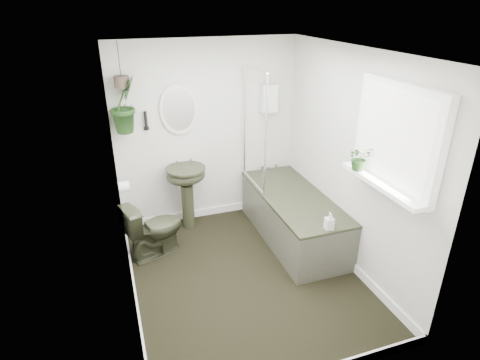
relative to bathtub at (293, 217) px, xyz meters
name	(u,v)px	position (x,y,z in m)	size (l,w,h in m)	color
floor	(245,275)	(-0.80, -0.50, -0.30)	(2.30, 2.80, 0.02)	black
ceiling	(246,50)	(-0.80, -0.50, 2.02)	(2.30, 2.80, 0.02)	white
wall_back	(207,134)	(-0.80, 0.91, 0.86)	(2.30, 0.02, 2.30)	beige
wall_front	(318,260)	(-0.80, -1.91, 0.86)	(2.30, 0.02, 2.30)	beige
wall_left	(119,194)	(-1.96, -0.50, 0.86)	(0.02, 2.80, 2.30)	beige
wall_right	(350,162)	(0.36, -0.50, 0.86)	(0.02, 2.80, 2.30)	beige
skirting	(245,271)	(-0.80, -0.50, -0.24)	(2.30, 2.80, 0.10)	white
bathtub	(293,217)	(0.00, 0.00, 0.00)	(0.72, 1.72, 0.58)	#282B1C
bath_screen	(254,129)	(-0.33, 0.49, 0.99)	(0.04, 0.72, 1.40)	silver
shower_box	(269,98)	(0.00, 0.84, 1.26)	(0.20, 0.10, 0.35)	white
oval_mirror	(179,109)	(-1.15, 0.87, 1.21)	(0.46, 0.03, 0.62)	silver
wall_sconce	(146,121)	(-1.55, 0.86, 1.11)	(0.04, 0.04, 0.22)	black
toilet_roll_holder	(124,187)	(-1.90, 0.20, 0.61)	(0.11, 0.11, 0.11)	white
window_recess	(397,137)	(0.29, -1.20, 1.36)	(0.08, 1.00, 0.90)	white
window_sill	(382,184)	(0.22, -1.20, 0.94)	(0.18, 1.00, 0.04)	white
window_blinds	(392,137)	(0.24, -1.20, 1.36)	(0.01, 0.86, 0.76)	white
toilet	(154,228)	(-1.64, 0.20, 0.05)	(0.38, 0.66, 0.67)	#282B1C
pedestal_sink	(187,198)	(-1.15, 0.68, 0.12)	(0.48, 0.41, 0.83)	#282B1C
sill_plant	(359,158)	(0.17, -0.90, 1.08)	(0.21, 0.18, 0.23)	black
hanging_plant	(124,105)	(-1.77, 0.75, 1.34)	(0.34, 0.28, 0.62)	black
soap_bottle	(329,221)	(-0.01, -0.79, 0.38)	(0.08, 0.08, 0.18)	black
hanging_pot	(122,82)	(-1.77, 0.75, 1.59)	(0.16, 0.16, 0.12)	#41332B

